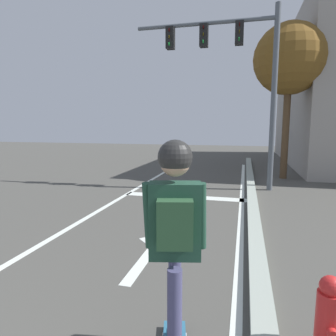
% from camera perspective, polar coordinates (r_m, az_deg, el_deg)
% --- Properties ---
extents(lane_line_center, '(0.12, 20.00, 0.01)m').
position_cam_1_polar(lane_line_center, '(6.33, -17.06, -10.10)').
color(lane_line_center, silver).
rests_on(lane_line_center, ground).
extents(lane_line_curbside, '(0.12, 20.00, 0.01)m').
position_cam_1_polar(lane_line_curbside, '(5.46, 13.57, -12.93)').
color(lane_line_curbside, silver).
rests_on(lane_line_curbside, ground).
extents(stop_bar, '(3.33, 0.40, 0.01)m').
position_cam_1_polar(stop_bar, '(8.24, 3.26, -5.49)').
color(stop_bar, silver).
rests_on(stop_bar, ground).
extents(lane_arrow_stem, '(0.16, 1.40, 0.01)m').
position_cam_1_polar(lane_arrow_stem, '(4.54, -4.78, -17.23)').
color(lane_arrow_stem, silver).
rests_on(lane_arrow_stem, ground).
extents(lane_arrow_head, '(0.71, 0.71, 0.01)m').
position_cam_1_polar(lane_arrow_head, '(5.29, -1.68, -13.44)').
color(lane_arrow_head, silver).
rests_on(lane_arrow_head, ground).
extents(curb_strip, '(0.24, 24.00, 0.14)m').
position_cam_1_polar(curb_strip, '(5.45, 16.29, -12.36)').
color(curb_strip, '#9AA499').
rests_on(curb_strip, ground).
extents(skater, '(0.48, 0.64, 1.77)m').
position_cam_1_polar(skater, '(2.33, 1.32, -10.28)').
color(skater, '#46456B').
rests_on(skater, skateboard).
extents(traffic_signal_mast, '(4.20, 0.34, 5.33)m').
position_cam_1_polar(traffic_signal_mast, '(9.56, 12.21, 19.45)').
color(traffic_signal_mast, '#535A62').
rests_on(traffic_signal_mast, ground).
extents(fire_hydrant, '(0.20, 0.30, 0.75)m').
position_cam_1_polar(fire_hydrant, '(3.04, 28.21, -24.13)').
color(fire_hydrant, red).
rests_on(fire_hydrant, ground).
extents(roadside_tree, '(2.48, 2.48, 5.48)m').
position_cam_1_polar(roadside_tree, '(11.92, 22.12, 18.53)').
color(roadside_tree, brown).
rests_on(roadside_tree, ground).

